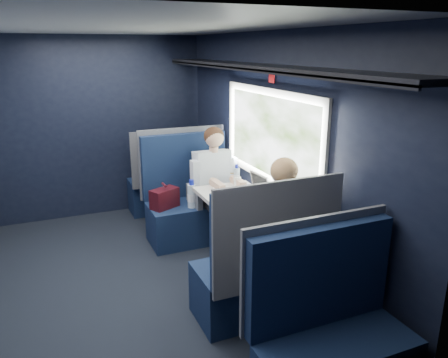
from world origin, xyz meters
name	(u,v)px	position (x,y,z in m)	size (l,w,h in m)	color
ground	(136,288)	(0.00, 0.00, -0.01)	(2.80, 4.20, 0.01)	black
room_shell	(128,131)	(0.02, 0.00, 1.48)	(3.00, 4.40, 2.40)	black
table	(236,205)	(1.03, 0.00, 0.66)	(0.62, 1.00, 0.74)	#54565E
seat_bay_near	(190,203)	(0.84, 0.87, 0.42)	(1.04, 0.62, 1.26)	#0B1632
seat_bay_far	(261,273)	(0.85, -0.87, 0.41)	(1.04, 0.62, 1.26)	#0B1632
seat_row_front	(168,182)	(0.85, 1.80, 0.41)	(1.04, 0.51, 1.16)	#0B1632
seat_row_back	(331,341)	(0.85, -1.80, 0.41)	(1.04, 0.51, 1.16)	#0B1632
man	(216,180)	(1.10, 0.70, 0.72)	(0.53, 0.56, 1.32)	black
woman	(279,224)	(1.10, -0.71, 0.73)	(0.53, 0.56, 1.32)	black
papers	(243,198)	(1.08, -0.03, 0.74)	(0.51, 0.74, 0.01)	white
laptop	(255,191)	(1.21, -0.04, 0.80)	(0.26, 0.33, 0.23)	silver
bottle_small	(237,176)	(1.21, 0.39, 0.84)	(0.07, 0.07, 0.23)	silver
cup	(238,181)	(1.21, 0.36, 0.79)	(0.07, 0.07, 0.09)	white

